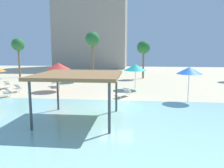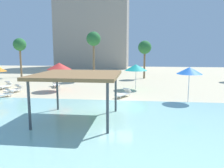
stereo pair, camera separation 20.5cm
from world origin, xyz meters
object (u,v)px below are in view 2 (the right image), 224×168
(shade_pavilion, at_px, (78,76))
(beach_umbrella_blue_4, at_px, (189,71))
(lounge_chair_3, at_px, (56,84))
(lounge_chair_6, at_px, (124,93))
(lounge_chair_2, at_px, (3,94))
(beach_umbrella_teal_0, at_px, (136,67))
(palm_tree_1, at_px, (94,40))
(lounge_chair_5, at_px, (6,85))
(lounge_chair_1, at_px, (14,89))
(palm_tree_3, at_px, (20,45))
(palm_tree_0, at_px, (145,48))
(beach_umbrella_red_2, at_px, (59,66))

(shade_pavilion, height_order, beach_umbrella_blue_4, beach_umbrella_blue_4)
(lounge_chair_3, xyz_separation_m, lounge_chair_6, (7.94, -4.60, 0.00))
(lounge_chair_2, bearing_deg, lounge_chair_3, -176.26)
(beach_umbrella_teal_0, bearing_deg, palm_tree_1, 131.55)
(beach_umbrella_blue_4, xyz_separation_m, lounge_chair_5, (-18.13, 4.27, -2.17))
(shade_pavilion, height_order, lounge_chair_6, shade_pavilion)
(beach_umbrella_teal_0, bearing_deg, beach_umbrella_blue_4, -52.10)
(lounge_chair_1, distance_m, lounge_chair_6, 10.73)
(shade_pavilion, relative_size, lounge_chair_6, 2.41)
(lounge_chair_1, xyz_separation_m, palm_tree_3, (-5.80, 12.03, 4.46))
(beach_umbrella_blue_4, distance_m, palm_tree_0, 15.22)
(beach_umbrella_teal_0, height_order, palm_tree_0, palm_tree_0)
(beach_umbrella_blue_4, distance_m, lounge_chair_3, 14.59)
(palm_tree_0, relative_size, palm_tree_1, 0.83)
(lounge_chair_6, bearing_deg, lounge_chair_2, -52.51)
(beach_umbrella_teal_0, height_order, beach_umbrella_blue_4, beach_umbrella_blue_4)
(lounge_chair_2, distance_m, lounge_chair_6, 10.49)
(beach_umbrella_blue_4, xyz_separation_m, palm_tree_3, (-21.71, 14.21, 2.29))
(lounge_chair_2, bearing_deg, lounge_chair_1, -146.58)
(beach_umbrella_red_2, height_order, beach_umbrella_blue_4, beach_umbrella_red_2)
(lounge_chair_5, relative_size, palm_tree_0, 0.35)
(shade_pavilion, height_order, lounge_chair_1, shade_pavilion)
(palm_tree_3, bearing_deg, lounge_chair_5, -70.18)
(palm_tree_3, bearing_deg, lounge_chair_3, -44.03)
(shade_pavilion, height_order, lounge_chair_3, shade_pavilion)
(beach_umbrella_teal_0, distance_m, lounge_chair_5, 14.10)
(beach_umbrella_teal_0, height_order, lounge_chair_6, beach_umbrella_teal_0)
(beach_umbrella_blue_4, distance_m, lounge_chair_5, 18.75)
(lounge_chair_5, relative_size, palm_tree_1, 0.29)
(lounge_chair_1, relative_size, palm_tree_0, 0.37)
(lounge_chair_1, xyz_separation_m, palm_tree_1, (5.95, 9.71, 5.09))
(beach_umbrella_red_2, xyz_separation_m, beach_umbrella_blue_4, (11.90, -3.81, 0.01))
(beach_umbrella_red_2, distance_m, lounge_chair_1, 4.83)
(shade_pavilion, bearing_deg, lounge_chair_6, 72.01)
(beach_umbrella_blue_4, relative_size, palm_tree_3, 0.47)
(beach_umbrella_blue_4, bearing_deg, palm_tree_1, 129.94)
(palm_tree_0, distance_m, palm_tree_1, 7.54)
(beach_umbrella_blue_4, bearing_deg, lounge_chair_1, 172.22)
(beach_umbrella_teal_0, xyz_separation_m, beach_umbrella_blue_4, (4.21, -5.40, 0.20))
(palm_tree_1, bearing_deg, beach_umbrella_teal_0, -48.45)
(lounge_chair_1, height_order, lounge_chair_2, same)
(palm_tree_3, bearing_deg, palm_tree_1, -11.17)
(beach_umbrella_blue_4, bearing_deg, palm_tree_0, 101.73)
(beach_umbrella_red_2, distance_m, beach_umbrella_blue_4, 12.50)
(palm_tree_0, bearing_deg, beach_umbrella_blue_4, -78.27)
(beach_umbrella_blue_4, distance_m, lounge_chair_1, 16.20)
(beach_umbrella_teal_0, distance_m, lounge_chair_2, 12.81)
(lounge_chair_2, relative_size, palm_tree_0, 0.36)
(lounge_chair_1, bearing_deg, beach_umbrella_blue_4, 98.13)
(beach_umbrella_blue_4, height_order, lounge_chair_1, beach_umbrella_blue_4)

